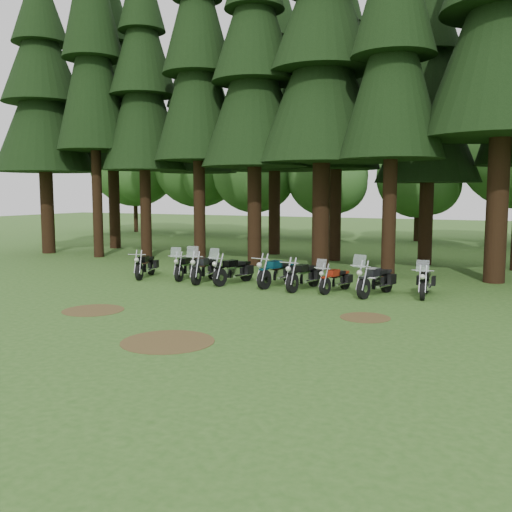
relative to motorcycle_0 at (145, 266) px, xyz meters
The scene contains 30 objects.
ground 6.88m from the motorcycle_0, 35.86° to the right, with size 120.00×120.00×0.00m, color #2F591D.
pine_front_0 15.03m from the motorcycle_0, 153.71° to the left, with size 5.49×5.49×16.17m.
pine_front_1 14.17m from the motorcycle_0, 143.61° to the left, with size 3.92×3.92×19.88m.
pine_front_2 11.71m from the motorcycle_0, 126.00° to the left, with size 4.32×4.32×16.22m.
pine_front_3 11.49m from the motorcycle_0, 97.54° to the left, with size 4.32×4.32×17.57m.
pine_front_4 11.02m from the motorcycle_0, 66.39° to the left, with size 4.95×4.95×16.33m.
pine_front_5 12.34m from the motorcycle_0, 43.94° to the left, with size 5.81×5.81×16.72m.
pine_front_6 13.73m from the motorcycle_0, 24.00° to the left, with size 4.15×4.15×16.75m.
pine_back_0 16.29m from the motorcycle_0, 134.65° to the left, with size 5.00×5.00×17.21m.
pine_back_1 14.35m from the motorcycle_0, 109.69° to the left, with size 4.52×4.52×16.22m.
pine_back_2 13.99m from the motorcycle_0, 83.51° to the left, with size 4.85×4.85×16.30m.
pine_back_3 13.85m from the motorcycle_0, 59.80° to the left, with size 4.35×4.35×16.20m.
pine_back_4 15.43m from the motorcycle_0, 43.87° to the left, with size 4.94×4.94×13.78m.
decid_0 27.47m from the motorcycle_0, 127.90° to the left, with size 8.00×7.78×10.00m.
decid_1 24.71m from the motorcycle_0, 115.61° to the left, with size 7.91×7.69×9.88m.
decid_2 21.79m from the motorcycle_0, 103.21° to the left, with size 6.72×6.53×8.40m.
decid_3 21.51m from the motorcycle_0, 87.70° to the left, with size 6.12×5.95×7.65m.
decid_4 23.74m from the motorcycle_0, 72.25° to the left, with size 5.93×5.76×7.41m.
dirt_patch_0 6.56m from the motorcycle_0, 66.95° to the right, with size 1.80×1.80×0.01m, color #4C3D1E.
dirt_patch_1 10.67m from the motorcycle_0, 19.28° to the right, with size 1.40×1.40×0.01m, color #4C3D1E.
dirt_patch_2 10.37m from the motorcycle_0, 50.71° to the right, with size 2.20×2.20×0.01m, color #4C3D1E.
motorcycle_0 is the anchor object (origin of this frame).
motorcycle_1 1.77m from the motorcycle_0, 11.92° to the left, with size 0.66×2.19×1.38m.
motorcycle_2 2.79m from the motorcycle_0, ahead, with size 0.64×2.39×1.50m.
motorcycle_3 4.00m from the motorcycle_0, ahead, with size 0.74×2.30×1.45m.
motorcycle_4 5.75m from the motorcycle_0, ahead, with size 0.59×2.35×0.96m.
motorcycle_5 6.88m from the motorcycle_0, ahead, with size 0.46×2.26×0.92m.
motorcycle_6 8.05m from the motorcycle_0, ahead, with size 0.68×1.98×1.25m.
motorcycle_7 9.48m from the motorcycle_0, ahead, with size 0.85×2.36×1.49m.
motorcycle_8 11.02m from the motorcycle_0, ahead, with size 0.47×2.14×1.34m.
Camera 1 is at (8.47, -14.83, 3.48)m, focal length 40.00 mm.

